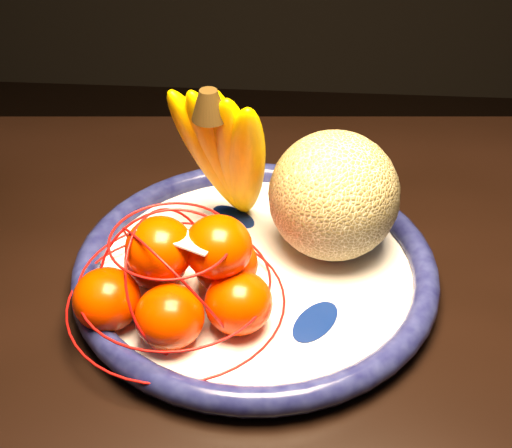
# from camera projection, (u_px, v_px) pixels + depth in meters

# --- Properties ---
(dining_table) EXTENTS (1.67, 1.08, 0.80)m
(dining_table) POSITION_uv_depth(u_px,v_px,m) (85.00, 409.00, 0.75)
(dining_table) COLOR black
(dining_table) RESTS_ON ground
(fruit_bowl) EXTENTS (0.40, 0.40, 0.03)m
(fruit_bowl) POSITION_uv_depth(u_px,v_px,m) (255.00, 269.00, 0.78)
(fruit_bowl) COLOR white
(fruit_bowl) RESTS_ON dining_table
(cantaloupe) EXTENTS (0.14, 0.14, 0.14)m
(cantaloupe) POSITION_uv_depth(u_px,v_px,m) (334.00, 196.00, 0.77)
(cantaloupe) COLOR olive
(cantaloupe) RESTS_ON fruit_bowl
(banana_bunch) EXTENTS (0.13, 0.13, 0.21)m
(banana_bunch) POSITION_uv_depth(u_px,v_px,m) (229.00, 151.00, 0.77)
(banana_bunch) COLOR #F9B800
(banana_bunch) RESTS_ON fruit_bowl
(mandarin_bag) EXTENTS (0.24, 0.24, 0.14)m
(mandarin_bag) POSITION_uv_depth(u_px,v_px,m) (181.00, 278.00, 0.70)
(mandarin_bag) COLOR #FF3600
(mandarin_bag) RESTS_ON fruit_bowl
(price_tag) EXTENTS (0.08, 0.05, 0.01)m
(price_tag) POSITION_uv_depth(u_px,v_px,m) (177.00, 236.00, 0.67)
(price_tag) COLOR white
(price_tag) RESTS_ON mandarin_bag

